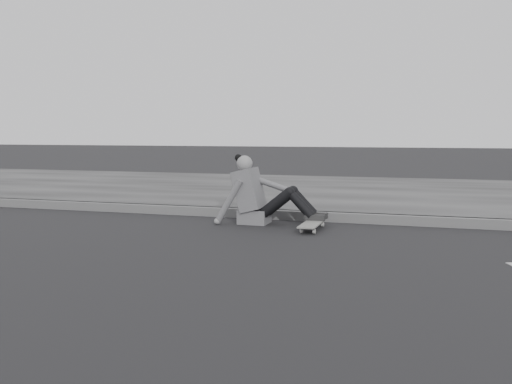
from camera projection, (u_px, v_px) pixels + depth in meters
The scene contains 5 objects.
ground at pixel (217, 261), 5.11m from camera, with size 80.00×80.00×0.00m, color black.
curb at pixel (287, 215), 7.56m from camera, with size 24.00×0.16×0.12m, color #535353.
sidewalk at pixel (327, 192), 10.43m from camera, with size 24.00×6.00×0.12m, color #363636.
skateboard at pixel (312, 224), 6.76m from camera, with size 0.20×0.78×0.09m.
seated_woman at pixel (259, 195), 7.18m from camera, with size 1.38×0.46×0.88m.
Camera 1 is at (1.82, -4.69, 1.15)m, focal length 40.00 mm.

